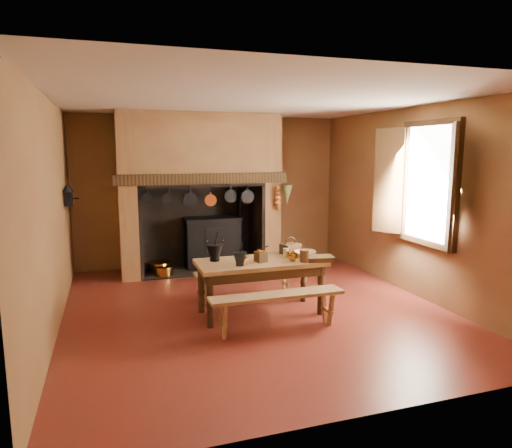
{
  "coord_description": "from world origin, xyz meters",
  "views": [
    {
      "loc": [
        -1.83,
        -5.76,
        2.15
      ],
      "look_at": [
        0.12,
        0.3,
        1.13
      ],
      "focal_mm": 32.0,
      "sensor_mm": 36.0,
      "label": 1
    }
  ],
  "objects": [
    {
      "name": "floor",
      "position": [
        0.0,
        0.0,
        0.0
      ],
      "size": [
        5.5,
        5.5,
        0.0
      ],
      "primitive_type": "plane",
      "color": "maroon",
      "rests_on": "ground"
    },
    {
      "name": "ceiling",
      "position": [
        0.0,
        0.0,
        2.8
      ],
      "size": [
        5.5,
        5.5,
        0.0
      ],
      "primitive_type": "plane",
      "rotation": [
        3.14,
        0.0,
        0.0
      ],
      "color": "silver",
      "rests_on": "back_wall"
    },
    {
      "name": "back_wall",
      "position": [
        0.0,
        2.75,
        1.4
      ],
      "size": [
        5.0,
        0.02,
        2.8
      ],
      "primitive_type": "cube",
      "color": "olive",
      "rests_on": "floor"
    },
    {
      "name": "wall_left",
      "position": [
        -2.5,
        0.0,
        1.4
      ],
      "size": [
        0.02,
        5.5,
        2.8
      ],
      "primitive_type": "cube",
      "color": "olive",
      "rests_on": "floor"
    },
    {
      "name": "wall_right",
      "position": [
        2.5,
        0.0,
        1.4
      ],
      "size": [
        0.02,
        5.5,
        2.8
      ],
      "primitive_type": "cube",
      "color": "olive",
      "rests_on": "floor"
    },
    {
      "name": "wall_front",
      "position": [
        0.0,
        -2.75,
        1.4
      ],
      "size": [
        5.0,
        0.02,
        2.8
      ],
      "primitive_type": "cube",
      "color": "olive",
      "rests_on": "floor"
    },
    {
      "name": "chimney_breast",
      "position": [
        -0.3,
        2.31,
        1.81
      ],
      "size": [
        2.95,
        0.96,
        2.8
      ],
      "color": "olive",
      "rests_on": "floor"
    },
    {
      "name": "iron_range",
      "position": [
        -0.04,
        2.45,
        0.48
      ],
      "size": [
        1.12,
        0.55,
        1.6
      ],
      "color": "black",
      "rests_on": "floor"
    },
    {
      "name": "hearth_pans",
      "position": [
        -1.05,
        2.22,
        0.09
      ],
      "size": [
        0.51,
        0.62,
        0.2
      ],
      "color": "#B17728",
      "rests_on": "floor"
    },
    {
      "name": "hanging_pans",
      "position": [
        -0.34,
        1.81,
        1.36
      ],
      "size": [
        1.92,
        0.29,
        0.27
      ],
      "color": "black",
      "rests_on": "chimney_breast"
    },
    {
      "name": "onion_string",
      "position": [
        1.0,
        1.79,
        1.33
      ],
      "size": [
        0.12,
        0.1,
        0.46
      ],
      "primitive_type": null,
      "color": "#A25A1E",
      "rests_on": "chimney_breast"
    },
    {
      "name": "herb_bunch",
      "position": [
        1.18,
        1.79,
        1.38
      ],
      "size": [
        0.2,
        0.2,
        0.35
      ],
      "primitive_type": "cone",
      "rotation": [
        3.14,
        0.0,
        0.0
      ],
      "color": "#4C5628",
      "rests_on": "chimney_breast"
    },
    {
      "name": "window",
      "position": [
        2.35,
        -0.4,
        1.7
      ],
      "size": [
        0.39,
        1.75,
        1.76
      ],
      "color": "white",
      "rests_on": "wall_right"
    },
    {
      "name": "wall_coffee_mill",
      "position": [
        -2.42,
        1.55,
        1.52
      ],
      "size": [
        0.23,
        0.16,
        0.31
      ],
      "color": "black",
      "rests_on": "wall_left"
    },
    {
      "name": "work_table",
      "position": [
        0.02,
        -0.21,
        0.61
      ],
      "size": [
        1.68,
        0.75,
        0.73
      ],
      "color": "#A2744A",
      "rests_on": "floor"
    },
    {
      "name": "bench_front",
      "position": [
        0.02,
        -0.83,
        0.35
      ],
      "size": [
        1.65,
        0.29,
        0.46
      ],
      "color": "#A2744A",
      "rests_on": "floor"
    },
    {
      "name": "bench_back",
      "position": [
        0.02,
        0.45,
        0.32
      ],
      "size": [
        1.53,
        0.27,
        0.43
      ],
      "color": "#A2744A",
      "rests_on": "floor"
    },
    {
      "name": "mortar_large",
      "position": [
        -0.56,
        -0.05,
        0.85
      ],
      "size": [
        0.22,
        0.22,
        0.37
      ],
      "rotation": [
        0.0,
        0.0,
        0.3
      ],
      "color": "black",
      "rests_on": "work_table"
    },
    {
      "name": "mortar_small",
      "position": [
        -0.31,
        -0.39,
        0.83
      ],
      "size": [
        0.17,
        0.17,
        0.29
      ],
      "rotation": [
        0.0,
        0.0,
        0.27
      ],
      "color": "black",
      "rests_on": "work_table"
    },
    {
      "name": "coffee_grinder",
      "position": [
        0.0,
        -0.27,
        0.81
      ],
      "size": [
        0.2,
        0.17,
        0.21
      ],
      "rotation": [
        0.0,
        0.0,
        0.32
      ],
      "color": "#392412",
      "rests_on": "work_table"
    },
    {
      "name": "brass_mug_a",
      "position": [
        -0.26,
        -0.37,
        0.78
      ],
      "size": [
        0.1,
        0.1,
        0.1
      ],
      "primitive_type": "cylinder",
      "rotation": [
        0.0,
        0.0,
        -0.14
      ],
      "color": "#B17728",
      "rests_on": "work_table"
    },
    {
      "name": "brass_mug_b",
      "position": [
        0.41,
        -0.18,
        0.78
      ],
      "size": [
        0.11,
        0.11,
        0.1
      ],
      "primitive_type": "cylinder",
      "rotation": [
        0.0,
        0.0,
        -0.35
      ],
      "color": "#B17728",
      "rests_on": "work_table"
    },
    {
      "name": "mixing_bowl",
      "position": [
        0.68,
        -0.16,
        0.76
      ],
      "size": [
        0.36,
        0.36,
        0.07
      ],
      "primitive_type": "imported",
      "rotation": [
        0.0,
        0.0,
        -0.25
      ],
      "color": "beige",
      "rests_on": "work_table"
    },
    {
      "name": "stoneware_crock",
      "position": [
        0.54,
        -0.46,
        0.81
      ],
      "size": [
        0.13,
        0.13,
        0.16
      ],
      "primitive_type": "cylinder",
      "rotation": [
        0.0,
        0.0,
        -0.03
      ],
      "color": "#52311E",
      "rests_on": "work_table"
    },
    {
      "name": "glass_jar",
      "position": [
        0.39,
        -0.17,
        0.79
      ],
      "size": [
        0.09,
        0.09,
        0.13
      ],
      "primitive_type": "cylinder",
      "rotation": [
        0.0,
        0.0,
        0.25
      ],
      "color": "beige",
      "rests_on": "work_table"
    },
    {
      "name": "wicker_basket",
      "position": [
        0.55,
        0.05,
        0.81
      ],
      "size": [
        0.3,
        0.26,
        0.24
      ],
      "rotation": [
        0.0,
        0.0,
        0.37
      ],
      "color": "#492516",
      "rests_on": "work_table"
    },
    {
      "name": "wooden_tray",
      "position": [
        0.76,
        -0.46,
        0.76
      ],
      "size": [
        0.39,
        0.31,
        0.06
      ],
      "primitive_type": "cube",
      "rotation": [
        0.0,
        0.0,
        -0.17
      ],
      "color": "#392412",
      "rests_on": "work_table"
    },
    {
      "name": "brass_cup",
      "position": [
        0.41,
        -0.37,
        0.78
      ],
      "size": [
        0.17,
        0.17,
        0.11
      ],
      "primitive_type": "imported",
      "rotation": [
        0.0,
        0.0,
        0.3
      ],
      "color": "#B17728",
      "rests_on": "work_table"
    }
  ]
}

